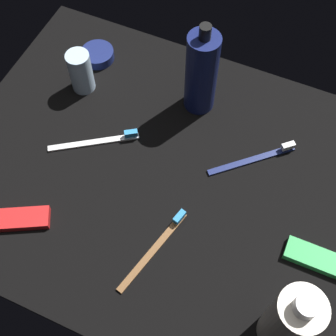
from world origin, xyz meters
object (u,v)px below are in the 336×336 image
object	(u,v)px
toothbrush_white	(99,141)
deodorant_stick	(81,72)
lotion_bottle	(201,73)
snack_bar_green	(315,258)
bodywash_bottle	(290,321)
cream_tin_left	(98,55)
toothbrush_navy	(257,157)
toothbrush_brown	(157,245)
snack_bar_red	(20,219)

from	to	relation	value
toothbrush_white	deodorant_stick	bearing A→B (deg)	130.73
lotion_bottle	snack_bar_green	bearing A→B (deg)	-36.95
lotion_bottle	toothbrush_white	distance (cm)	23.82
bodywash_bottle	cream_tin_left	distance (cm)	67.20
toothbrush_navy	toothbrush_brown	bearing A→B (deg)	-113.20
bodywash_bottle	toothbrush_white	xyz separation A→B (cm)	(-43.07, 20.31, -7.84)
toothbrush_navy	toothbrush_white	bearing A→B (deg)	-163.36
deodorant_stick	toothbrush_white	distance (cm)	15.25
toothbrush_white	snack_bar_red	xyz separation A→B (cm)	(-5.03, -20.57, 0.14)
deodorant_stick	snack_bar_green	distance (cm)	57.59
deodorant_stick	snack_bar_green	bearing A→B (deg)	-17.66
deodorant_stick	toothbrush_white	world-z (taller)	deodorant_stick
deodorant_stick	snack_bar_red	distance (cm)	32.27
toothbrush_brown	cream_tin_left	size ratio (longest dim) A/B	2.49
deodorant_stick	lotion_bottle	bearing A→B (deg)	13.62
toothbrush_brown	snack_bar_green	bearing A→B (deg)	18.95
deodorant_stick	cream_tin_left	bearing A→B (deg)	97.21
cream_tin_left	lotion_bottle	bearing A→B (deg)	-5.73
toothbrush_white	cream_tin_left	size ratio (longest dim) A/B	2.19
snack_bar_red	snack_bar_green	xyz separation A→B (cm)	(50.19, 14.27, 0.00)
toothbrush_brown	lotion_bottle	bearing A→B (deg)	99.05
snack_bar_red	snack_bar_green	distance (cm)	52.18
deodorant_stick	snack_bar_red	world-z (taller)	deodorant_stick
toothbrush_brown	snack_bar_green	xyz separation A→B (cm)	(25.75, 8.84, 0.14)
lotion_bottle	toothbrush_white	world-z (taller)	lotion_bottle
toothbrush_white	snack_bar_green	distance (cm)	45.60
lotion_bottle	cream_tin_left	size ratio (longest dim) A/B	2.97
bodywash_bottle	toothbrush_brown	distance (cm)	25.46
toothbrush_white	snack_bar_red	world-z (taller)	toothbrush_white
lotion_bottle	snack_bar_red	distance (cm)	43.05
bodywash_bottle	toothbrush_white	size ratio (longest dim) A/B	1.19
snack_bar_red	cream_tin_left	size ratio (longest dim) A/B	1.46
bodywash_bottle	lotion_bottle	bearing A→B (deg)	127.69
snack_bar_green	bodywash_bottle	bearing A→B (deg)	-99.04
snack_bar_red	toothbrush_navy	bearing A→B (deg)	12.33
bodywash_bottle	snack_bar_green	bearing A→B (deg)	81.50
bodywash_bottle	toothbrush_white	distance (cm)	48.26
bodywash_bottle	snack_bar_red	xyz separation A→B (cm)	(-48.09, -0.26, -7.70)
deodorant_stick	toothbrush_navy	bearing A→B (deg)	-3.29
lotion_bottle	deodorant_stick	size ratio (longest dim) A/B	2.25
deodorant_stick	snack_bar_green	size ratio (longest dim) A/B	0.91
lotion_bottle	toothbrush_brown	xyz separation A→B (cm)	(5.10, -32.05, -8.76)
toothbrush_navy	snack_bar_red	size ratio (longest dim) A/B	1.35
lotion_bottle	toothbrush_navy	bearing A→B (deg)	-27.59
toothbrush_navy	toothbrush_white	distance (cm)	30.99
bodywash_bottle	toothbrush_navy	xyz separation A→B (cm)	(-13.37, 29.19, -7.84)
toothbrush_brown	cream_tin_left	world-z (taller)	same
lotion_bottle	snack_bar_green	world-z (taller)	lotion_bottle
toothbrush_white	lotion_bottle	bearing A→B (deg)	49.79
deodorant_stick	snack_bar_red	xyz separation A→B (cm)	(4.55, -31.70, -3.96)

